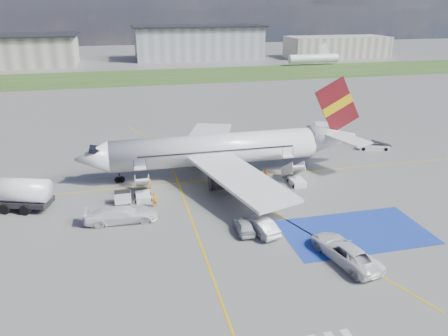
% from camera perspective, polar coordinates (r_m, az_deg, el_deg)
% --- Properties ---
extents(ground, '(400.00, 400.00, 0.00)m').
position_cam_1_polar(ground, '(44.12, 2.71, -7.35)').
color(ground, '#60605E').
rests_on(ground, ground).
extents(grass_strip, '(400.00, 30.00, 0.01)m').
position_cam_1_polar(grass_strip, '(134.37, -8.74, 11.72)').
color(grass_strip, '#2D4C1E').
rests_on(grass_strip, ground).
extents(taxiway_line_main, '(120.00, 0.20, 0.01)m').
position_cam_1_polar(taxiway_line_main, '(54.64, -0.75, -1.56)').
color(taxiway_line_main, gold).
rests_on(taxiway_line_main, ground).
extents(taxiway_line_cross, '(0.20, 60.00, 0.01)m').
position_cam_1_polar(taxiway_line_cross, '(34.87, -0.81, -15.85)').
color(taxiway_line_cross, gold).
rests_on(taxiway_line_cross, ground).
extents(taxiway_line_diag, '(20.71, 56.45, 0.01)m').
position_cam_1_polar(taxiway_line_diag, '(54.64, -0.75, -1.56)').
color(taxiway_line_diag, gold).
rests_on(taxiway_line_diag, ground).
extents(staging_box, '(14.00, 8.00, 0.01)m').
position_cam_1_polar(staging_box, '(44.55, 16.76, -8.00)').
color(staging_box, '#193599').
rests_on(staging_box, ground).
extents(terminal_centre, '(48.00, 18.00, 12.00)m').
position_cam_1_polar(terminal_centre, '(175.69, -3.33, 16.00)').
color(terminal_centre, gray).
rests_on(terminal_centre, ground).
extents(terminal_east, '(40.00, 16.00, 8.00)m').
position_cam_1_polar(terminal_east, '(187.09, 14.52, 15.08)').
color(terminal_east, gray).
rests_on(terminal_east, ground).
extents(airliner, '(36.81, 32.95, 11.92)m').
position_cam_1_polar(airliner, '(55.61, 0.29, 2.58)').
color(airliner, silver).
rests_on(airliner, ground).
extents(airstairs_fwd, '(1.90, 5.20, 3.60)m').
position_cam_1_polar(airstairs_fwd, '(50.27, -10.56, -3.23)').
color(airstairs_fwd, silver).
rests_on(airstairs_fwd, ground).
extents(airstairs_aft, '(1.90, 5.20, 3.60)m').
position_cam_1_polar(airstairs_aft, '(54.09, 9.37, -1.38)').
color(airstairs_aft, silver).
rests_on(airstairs_aft, ground).
extents(fuel_tanker, '(10.59, 5.92, 3.51)m').
position_cam_1_polar(fuel_tanker, '(52.26, -26.88, -3.28)').
color(fuel_tanker, black).
rests_on(fuel_tanker, ground).
extents(gpu_cart, '(1.80, 1.20, 1.47)m').
position_cam_1_polar(gpu_cart, '(49.38, -13.09, -3.84)').
color(gpu_cart, silver).
rests_on(gpu_cart, ground).
extents(belt_loader, '(4.92, 2.81, 1.42)m').
position_cam_1_polar(belt_loader, '(69.61, 18.98, 2.59)').
color(belt_loader, silver).
rests_on(belt_loader, ground).
extents(car_silver_a, '(1.66, 3.96, 1.34)m').
position_cam_1_polar(car_silver_a, '(42.51, 2.59, -7.50)').
color(car_silver_a, '#B8BBC0').
rests_on(car_silver_a, ground).
extents(car_silver_b, '(2.76, 4.88, 1.52)m').
position_cam_1_polar(car_silver_b, '(42.36, 4.83, -7.53)').
color(car_silver_b, '#AEAFB5').
rests_on(car_silver_b, ground).
extents(van_white_a, '(3.72, 6.12, 2.14)m').
position_cam_1_polar(van_white_a, '(39.37, 15.55, -10.14)').
color(van_white_a, white).
rests_on(van_white_a, ground).
extents(van_white_b, '(5.52, 2.36, 2.14)m').
position_cam_1_polar(van_white_b, '(45.27, -13.37, -5.65)').
color(van_white_b, white).
rests_on(van_white_b, ground).
extents(crew_fwd, '(0.71, 0.66, 1.63)m').
position_cam_1_polar(crew_fwd, '(47.91, -9.03, -4.13)').
color(crew_fwd, orange).
rests_on(crew_fwd, ground).
extents(crew_nose, '(0.76, 0.91, 1.66)m').
position_cam_1_polar(crew_nose, '(52.32, -9.84, -1.95)').
color(crew_nose, orange).
rests_on(crew_nose, ground).
extents(crew_aft, '(0.52, 0.96, 1.56)m').
position_cam_1_polar(crew_aft, '(54.10, 5.44, -1.00)').
color(crew_aft, orange).
rests_on(crew_aft, ground).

